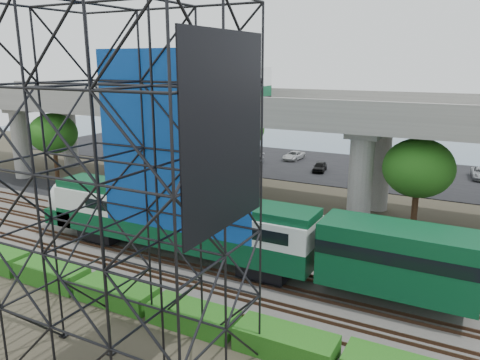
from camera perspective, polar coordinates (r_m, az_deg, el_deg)
The scene contains 13 objects.
ground at distance 30.91m, azimuth -10.73°, elevation -10.60°, with size 140.00×140.00×0.00m, color #474233.
ballast_bed at distance 32.31m, azimuth -8.51°, elevation -9.18°, with size 90.00×12.00×0.20m, color slate.
service_road at distance 39.00m, azimuth -1.11°, elevation -4.95°, with size 90.00×5.00×0.08m, color black.
parking_lot at distance 59.89m, azimuth 9.84°, elevation 1.67°, with size 90.00×18.00×0.08m, color black.
harbor_water at distance 80.76m, azimuth 14.77°, elevation 4.62°, with size 140.00×40.00×0.03m, color #496479.
rail_tracks at distance 32.24m, azimuth -8.53°, elevation -8.89°, with size 90.00×9.52×0.16m.
commuter_train at distance 29.85m, azimuth -4.46°, elevation -5.33°, with size 29.30×3.06×4.30m.
overpass at distance 42.16m, azimuth 2.01°, elevation 7.91°, with size 80.00×12.00×12.40m.
scaffold_tower at distance 19.22m, azimuth -13.54°, elevation -2.42°, with size 9.36×6.36×15.00m.
hedge_strip at distance 27.18m, azimuth -14.84°, elevation -13.17°, with size 34.60×1.80×1.20m.
trees at distance 44.67m, azimuth -2.87°, elevation 4.83°, with size 40.94×16.94×7.69m.
suv at distance 48.84m, azimuth -18.51°, elevation -0.84°, with size 2.30×4.98×1.38m, color black.
parked_cars at distance 59.18m, azimuth 10.72°, elevation 2.11°, with size 38.76×9.48×1.26m.
Camera 1 is at (17.87, -21.70, 12.85)m, focal length 35.00 mm.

